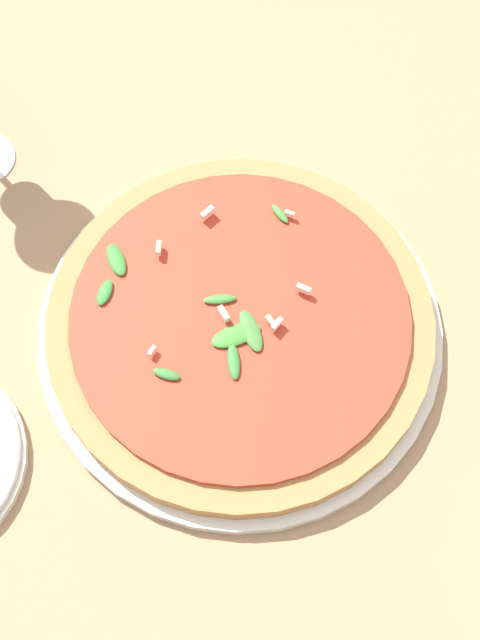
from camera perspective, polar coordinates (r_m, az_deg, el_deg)
The scene contains 2 objects.
ground_plane at distance 0.83m, azimuth 1.66°, elevation 1.15°, with size 6.00×6.00×0.00m, color #9E7A56.
pizza_arugula_main at distance 0.80m, azimuth -0.01°, elevation -0.40°, with size 0.37×0.37×0.05m.
Camera 1 is at (0.34, -0.16, 0.75)m, focal length 50.00 mm.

